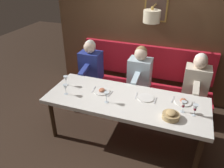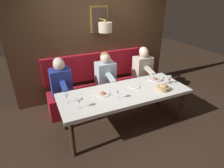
# 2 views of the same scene
# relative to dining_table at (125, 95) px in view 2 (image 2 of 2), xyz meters

# --- Properties ---
(ground_plane) EXTENTS (12.00, 12.00, 0.00)m
(ground_plane) POSITION_rel_dining_table_xyz_m (0.00, 0.00, -0.67)
(ground_plane) COLOR #332319
(dining_table) EXTENTS (0.90, 2.35, 0.74)m
(dining_table) POSITION_rel_dining_table_xyz_m (0.00, 0.00, 0.00)
(dining_table) COLOR silver
(dining_table) RESTS_ON ground_plane
(banquette_bench) EXTENTS (0.52, 2.55, 0.45)m
(banquette_bench) POSITION_rel_dining_table_xyz_m (0.89, 0.00, -0.45)
(banquette_bench) COLOR red
(banquette_bench) RESTS_ON ground_plane
(back_wall_panel) EXTENTS (0.59, 3.75, 2.90)m
(back_wall_panel) POSITION_rel_dining_table_xyz_m (1.46, -0.00, 0.69)
(back_wall_panel) COLOR brown
(back_wall_panel) RESTS_ON ground_plane
(diner_nearest) EXTENTS (0.60, 0.40, 0.79)m
(diner_nearest) POSITION_rel_dining_table_xyz_m (0.88, -0.95, 0.14)
(diner_nearest) COLOR beige
(diner_nearest) RESTS_ON banquette_bench
(diner_near) EXTENTS (0.60, 0.40, 0.79)m
(diner_near) POSITION_rel_dining_table_xyz_m (0.88, 0.01, 0.14)
(diner_near) COLOR silver
(diner_near) RESTS_ON banquette_bench
(diner_middle) EXTENTS (0.60, 0.40, 0.79)m
(diner_middle) POSITION_rel_dining_table_xyz_m (0.88, 0.97, 0.14)
(diner_middle) COLOR #283893
(diner_middle) RESTS_ON banquette_bench
(place_setting_0) EXTENTS (0.24, 0.32, 0.05)m
(place_setting_0) POSITION_rel_dining_table_xyz_m (0.20, -0.79, 0.08)
(place_setting_0) COLOR silver
(place_setting_0) RESTS_ON dining_table
(place_setting_1) EXTENTS (0.24, 0.32, 0.01)m
(place_setting_1) POSITION_rel_dining_table_xyz_m (0.12, -0.27, 0.07)
(place_setting_1) COLOR white
(place_setting_1) RESTS_ON dining_table
(place_setting_2) EXTENTS (0.24, 0.33, 0.05)m
(place_setting_2) POSITION_rel_dining_table_xyz_m (0.07, 0.41, 0.08)
(place_setting_2) COLOR white
(place_setting_2) RESTS_ON dining_table
(wine_glass_0) EXTENTS (0.07, 0.07, 0.16)m
(wine_glass_0) POSITION_rel_dining_table_xyz_m (-0.17, 0.23, 0.18)
(wine_glass_0) COLOR silver
(wine_glass_0) RESTS_ON dining_table
(wine_glass_1) EXTENTS (0.07, 0.07, 0.16)m
(wine_glass_1) POSITION_rel_dining_table_xyz_m (-0.06, -0.94, 0.18)
(wine_glass_1) COLOR silver
(wine_glass_1) RESTS_ON dining_table
(wine_glass_2) EXTENTS (0.07, 0.07, 0.16)m
(wine_glass_2) POSITION_rel_dining_table_xyz_m (-0.04, -0.80, 0.18)
(wine_glass_2) COLOR silver
(wine_glass_2) RESTS_ON dining_table
(wine_glass_3) EXTENTS (0.07, 0.07, 0.16)m
(wine_glass_3) POSITION_rel_dining_table_xyz_m (0.06, 1.02, 0.18)
(wine_glass_3) COLOR silver
(wine_glass_3) RESTS_ON dining_table
(wine_glass_4) EXTENTS (0.07, 0.07, 0.16)m
(wine_glass_4) POSITION_rel_dining_table_xyz_m (-0.18, 0.89, 0.18)
(wine_glass_4) COLOR silver
(wine_glass_4) RESTS_ON dining_table
(bread_bowl) EXTENTS (0.22, 0.22, 0.12)m
(bread_bowl) POSITION_rel_dining_table_xyz_m (-0.23, -0.66, 0.11)
(bread_bowl) COLOR tan
(bread_bowl) RESTS_ON dining_table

